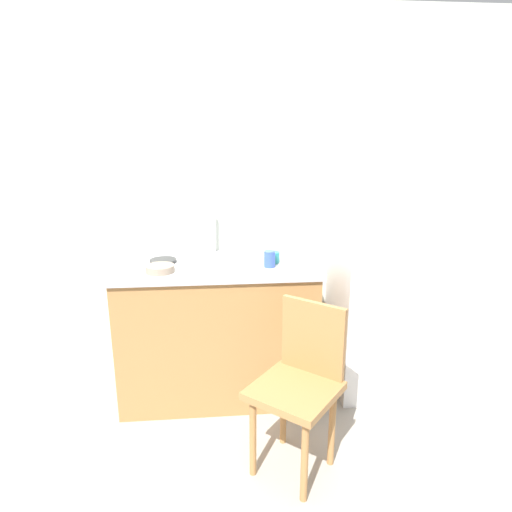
% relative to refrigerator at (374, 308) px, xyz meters
% --- Properties ---
extents(ground_plane, '(8.00, 8.00, 0.00)m').
position_rel_refrigerator_xyz_m(ground_plane, '(-0.99, -0.66, -0.57)').
color(ground_plane, '#9E998E').
extents(back_wall, '(4.80, 0.10, 2.53)m').
position_rel_refrigerator_xyz_m(back_wall, '(-0.99, 0.34, 0.69)').
color(back_wall, silver).
rests_on(back_wall, ground_plane).
extents(cabinet_base, '(1.24, 0.60, 0.89)m').
position_rel_refrigerator_xyz_m(cabinet_base, '(-1.07, -0.01, -0.13)').
color(cabinet_base, '#A87542').
rests_on(cabinet_base, ground_plane).
extents(countertop, '(1.28, 0.64, 0.04)m').
position_rel_refrigerator_xyz_m(countertop, '(-1.07, -0.01, 0.34)').
color(countertop, '#B7B7BC').
rests_on(countertop, cabinet_base).
extents(faucet, '(0.02, 0.02, 0.28)m').
position_rel_refrigerator_xyz_m(faucet, '(-1.08, 0.24, 0.49)').
color(faucet, '#B7B7BC').
rests_on(faucet, countertop).
extents(refrigerator, '(0.54, 0.59, 1.14)m').
position_rel_refrigerator_xyz_m(refrigerator, '(0.00, 0.00, 0.00)').
color(refrigerator, white).
rests_on(refrigerator, ground_plane).
extents(chair, '(0.56, 0.56, 0.89)m').
position_rel_refrigerator_xyz_m(chair, '(-0.65, -0.74, -0.07)').
color(chair, '#A87542').
rests_on(chair, ground_plane).
extents(terracotta_bowl, '(0.17, 0.17, 0.04)m').
position_rel_refrigerator_xyz_m(terracotta_bowl, '(-1.40, -0.18, 0.38)').
color(terracotta_bowl, gray).
rests_on(terracotta_bowl, countertop).
extents(hotplate, '(0.17, 0.17, 0.02)m').
position_rel_refrigerator_xyz_m(hotplate, '(-1.41, 0.02, 0.37)').
color(hotplate, '#2D2D2D').
rests_on(hotplate, countertop).
extents(cup_blue, '(0.07, 0.07, 0.10)m').
position_rel_refrigerator_xyz_m(cup_blue, '(-0.74, -0.13, 0.41)').
color(cup_blue, blue).
rests_on(cup_blue, countertop).
extents(cup_teal, '(0.08, 0.08, 0.07)m').
position_rel_refrigerator_xyz_m(cup_teal, '(-0.71, -0.04, 0.39)').
color(cup_teal, teal).
rests_on(cup_teal, countertop).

